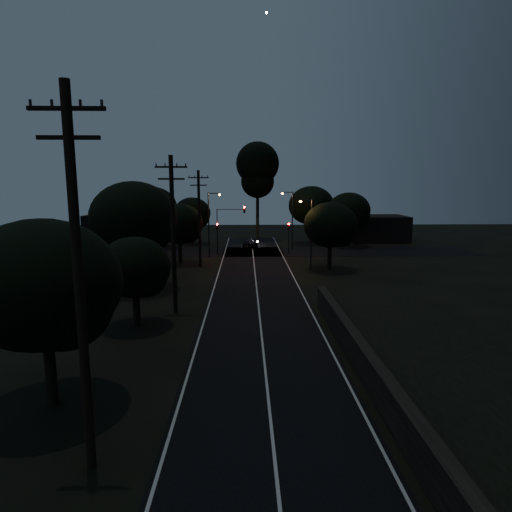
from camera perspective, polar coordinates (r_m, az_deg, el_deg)
name	(u,v)px	position (r m, az deg, el deg)	size (l,w,h in m)	color
ground	(271,428)	(17.36, 2.06, -21.99)	(160.00, 160.00, 0.00)	black
road_surface	(254,267)	(46.77, -0.21, -1.54)	(60.00, 70.00, 0.03)	black
retaining_wall	(440,375)	(21.50, 23.32, -14.42)	(6.93, 26.00, 1.60)	black
utility_pole_near	(79,279)	(14.01, -22.57, -2.87)	(2.20, 0.30, 12.00)	black
utility_pole_mid	(173,232)	(30.36, -10.99, 3.13)	(2.20, 0.30, 11.00)	black
utility_pole_far	(199,217)	(47.16, -7.58, 5.19)	(2.20, 0.30, 10.50)	black
tree_left_a	(48,288)	(18.83, -26.04, -3.85)	(6.14, 6.14, 7.77)	black
tree_left_b	(137,269)	(28.05, -15.61, -1.69)	(4.56, 4.56, 5.80)	black
tree_left_c	(136,220)	(37.88, -15.65, 4.64)	(7.37, 7.37, 9.31)	black
tree_left_d	(181,225)	(49.41, -9.99, 4.10)	(5.40, 5.40, 6.85)	black
tree_far_nw	(193,214)	(65.27, -8.34, 5.57)	(5.55, 5.55, 7.03)	black
tree_far_w	(154,208)	(62.05, -13.39, 6.18)	(6.77, 6.77, 8.63)	black
tree_far_ne	(313,207)	(65.49, 7.61, 6.55)	(6.88, 6.88, 8.70)	black
tree_far_e	(350,212)	(63.58, 12.47, 5.80)	(6.16, 6.16, 7.82)	black
tree_right_a	(332,226)	(45.77, 10.16, 3.95)	(5.65, 5.65, 7.18)	black
tall_pine	(258,169)	(69.80, 0.21, 11.47)	(6.89, 6.89, 15.66)	black
building_left	(123,228)	(69.75, -17.27, 3.56)	(10.00, 8.00, 4.40)	black
building_right	(376,228)	(71.26, 15.74, 3.59)	(9.00, 7.00, 4.00)	black
signal_left	(217,233)	(55.21, -5.19, 3.11)	(0.28, 0.35, 4.10)	black
signal_right	(289,232)	(55.37, 4.37, 3.14)	(0.28, 0.35, 4.10)	black
signal_mast	(230,221)	(54.98, -3.45, 4.68)	(3.70, 0.35, 6.25)	black
streetlight_a	(210,220)	(53.11, -6.12, 4.79)	(1.66, 0.26, 8.00)	black
streetlight_b	(291,216)	(59.24, 4.69, 5.32)	(1.66, 0.26, 8.00)	black
streetlight_c	(310,229)	(45.50, 7.19, 3.60)	(1.46, 0.26, 7.50)	black
car	(250,243)	(61.34, -0.76, 1.72)	(1.45, 3.60, 1.23)	black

